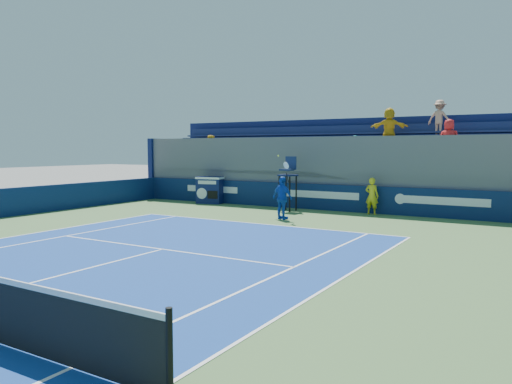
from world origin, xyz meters
The scene contains 6 objects.
ball_person centered at (2.67, 16.72, 0.81)m, with size 0.58×0.38×1.59m, color yellow.
back_hoarding centered at (0.00, 17.10, 0.60)m, with size 20.40×0.21×1.20m.
match_clock centered at (-5.84, 16.62, 0.74)m, with size 1.44×0.97×1.40m.
umpire_chair centered at (-1.01, 16.01, 1.53)m, with size 0.76×0.76×2.48m.
tennis_player centered at (0.06, 13.45, 0.87)m, with size 1.08×0.69×2.57m.
stadium_seating centered at (0.03, 19.15, 1.85)m, with size 21.00×4.05×5.08m.
Camera 1 is at (9.35, -4.08, 2.84)m, focal length 35.00 mm.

